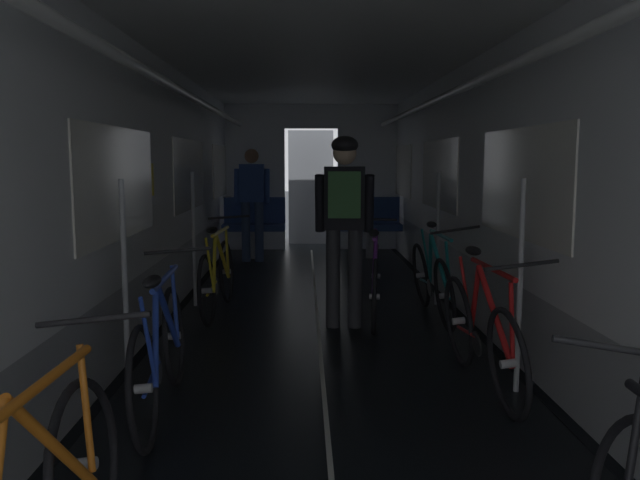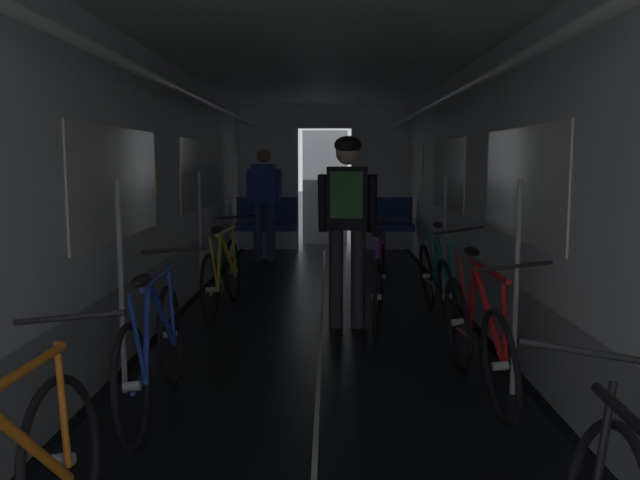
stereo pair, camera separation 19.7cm
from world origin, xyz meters
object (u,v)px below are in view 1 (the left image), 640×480
(bicycle_purple_in_aisle, at_px, (375,280))
(person_standing_near_bench, at_px, (252,197))
(bicycle_blue, at_px, (161,351))
(bench_seat_far_left, at_px, (254,222))
(bicycle_yellow, at_px, (218,276))
(person_cyclist_aisle, at_px, (344,210))
(bench_seat_far_right, at_px, (369,221))
(bicycle_red, at_px, (481,332))
(bicycle_teal, at_px, (432,279))

(bicycle_purple_in_aisle, relative_size, person_standing_near_bench, 1.00)
(bicycle_blue, relative_size, bicycle_purple_in_aisle, 1.00)
(bench_seat_far_left, relative_size, bicycle_blue, 0.58)
(bicycle_yellow, distance_m, person_cyclist_aisle, 1.51)
(bench_seat_far_right, height_order, bicycle_purple_in_aisle, bench_seat_far_right)
(bicycle_red, bearing_deg, person_cyclist_aisle, 116.85)
(bicycle_yellow, bearing_deg, bicycle_purple_in_aisle, -11.21)
(bicycle_red, bearing_deg, bicycle_blue, -169.30)
(person_standing_near_bench, bearing_deg, bench_seat_far_left, 90.41)
(bicycle_teal, distance_m, bicycle_purple_in_aisle, 0.56)
(bicycle_yellow, height_order, bicycle_teal, bicycle_teal)
(bicycle_blue, relative_size, bicycle_teal, 1.00)
(bench_seat_far_left, xyz_separation_m, bicycle_yellow, (-0.08, -3.74, -0.18))
(bicycle_blue, xyz_separation_m, person_standing_near_bench, (0.09, 5.91, 0.59))
(bicycle_yellow, xyz_separation_m, bicycle_red, (2.03, -2.17, -0.00))
(bicycle_yellow, bearing_deg, person_standing_near_bench, 88.58)
(person_cyclist_aisle, bearing_deg, bicycle_red, -63.15)
(bicycle_blue, relative_size, person_cyclist_aisle, 0.98)
(bicycle_teal, bearing_deg, person_standing_near_bench, 119.12)
(bench_seat_far_right, height_order, bicycle_red, bench_seat_far_right)
(bicycle_teal, xyz_separation_m, bicycle_purple_in_aisle, (-0.56, -0.06, 0.00))
(bench_seat_far_left, distance_m, bench_seat_far_right, 1.80)
(person_standing_near_bench, bearing_deg, bicycle_purple_in_aisle, -68.45)
(bench_seat_far_left, distance_m, bicycle_purple_in_aisle, 4.29)
(person_standing_near_bench, bearing_deg, bicycle_red, -70.63)
(bench_seat_far_right, bearing_deg, bicycle_yellow, -116.72)
(bicycle_teal, height_order, bicycle_purple_in_aisle, bicycle_teal)
(bicycle_red, bearing_deg, bicycle_purple_in_aisle, 104.94)
(bicycle_blue, xyz_separation_m, bicycle_red, (2.03, 0.38, -0.00))
(bicycle_purple_in_aisle, xyz_separation_m, person_standing_near_bench, (-1.45, 3.66, 0.59))
(bicycle_yellow, relative_size, person_standing_near_bench, 1.00)
(bench_seat_far_right, xyz_separation_m, bicycle_purple_in_aisle, (-0.35, -4.04, -0.18))
(bicycle_purple_in_aisle, bearing_deg, bench_seat_far_left, 109.74)
(person_cyclist_aisle, bearing_deg, bench_seat_far_right, 81.24)
(person_cyclist_aisle, distance_m, bicycle_purple_in_aisle, 0.80)
(bicycle_red, height_order, bicycle_purple_in_aisle, bicycle_red)
(bench_seat_far_right, relative_size, person_standing_near_bench, 0.58)
(bicycle_yellow, xyz_separation_m, bicycle_blue, (-0.00, -2.55, -0.00))
(bicycle_blue, height_order, bicycle_purple_in_aisle, bicycle_blue)
(bicycle_blue, distance_m, bicycle_red, 2.07)
(bicycle_red, height_order, person_standing_near_bench, person_standing_near_bench)
(bicycle_blue, relative_size, person_standing_near_bench, 1.00)
(bicycle_purple_in_aisle, bearing_deg, person_standing_near_bench, 111.55)
(bicycle_purple_in_aisle, bearing_deg, bicycle_yellow, 168.79)
(person_cyclist_aisle, height_order, person_standing_near_bench, person_cyclist_aisle)
(bench_seat_far_left, distance_m, bicycle_yellow, 3.74)
(person_cyclist_aisle, relative_size, person_standing_near_bench, 1.03)
(bench_seat_far_left, height_order, person_cyclist_aisle, person_cyclist_aisle)
(bicycle_blue, height_order, person_cyclist_aisle, person_cyclist_aisle)
(bicycle_red, xyz_separation_m, person_standing_near_bench, (-1.94, 5.53, 0.59))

